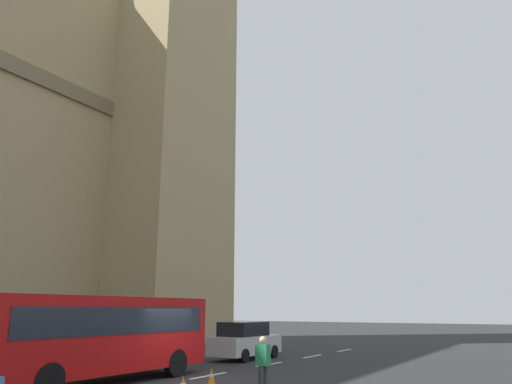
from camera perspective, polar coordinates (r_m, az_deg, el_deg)
ground_plane at (r=18.45m, az=-8.83°, el=-21.39°), size 160.00×160.00×0.00m
lane_centre_marking at (r=19.65m, az=-5.68°, el=-20.99°), size 29.80×0.16×0.01m
sedan_lead at (r=25.72m, az=-1.29°, el=-17.32°), size 4.40×1.86×1.85m
traffic_cone_east at (r=17.03m, az=-5.36°, el=-21.17°), size 0.36×0.36×0.58m
pedestrian_by_kerb at (r=14.95m, az=0.83°, el=-19.82°), size 0.36×0.41×1.69m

